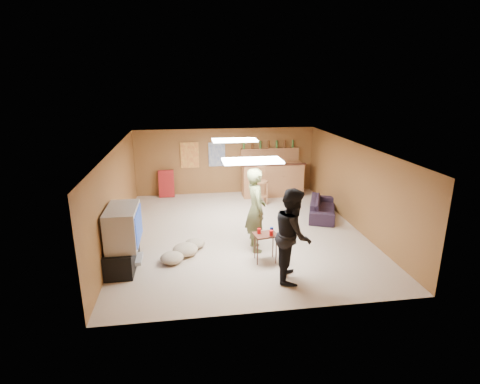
{
  "coord_description": "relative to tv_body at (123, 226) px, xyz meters",
  "views": [
    {
      "loc": [
        -1.33,
        -8.82,
        3.76
      ],
      "look_at": [
        0.0,
        0.2,
        1.0
      ],
      "focal_mm": 28.0,
      "sensor_mm": 36.0,
      "label": 1
    }
  ],
  "objects": [
    {
      "name": "sofa",
      "position": [
        5.12,
        2.29,
        -0.65
      ],
      "size": [
        1.27,
        1.86,
        0.51
      ],
      "primitive_type": "imported",
      "rotation": [
        0.0,
        0.0,
        1.19
      ],
      "color": "black",
      "rests_on": "ground"
    },
    {
      "name": "wall_left",
      "position": [
        -0.35,
        1.5,
        0.2
      ],
      "size": [
        0.02,
        7.0,
        2.2
      ],
      "primitive_type": "cube",
      "color": "brown",
      "rests_on": "ground"
    },
    {
      "name": "bottle_row",
      "position": [
        4.09,
        4.88,
        0.75
      ],
      "size": [
        1.76,
        0.08,
        0.26
      ],
      "primitive_type": null,
      "color": "#3F7233",
      "rests_on": "bar_shelf"
    },
    {
      "name": "ground",
      "position": [
        2.65,
        1.5,
        -0.9
      ],
      "size": [
        7.0,
        7.0,
        0.0
      ],
      "primitive_type": "plane",
      "color": "#BBA48F",
      "rests_on": "ground"
    },
    {
      "name": "bar_backing",
      "position": [
        4.15,
        4.92,
        0.3
      ],
      "size": [
        2.0,
        0.14,
        0.6
      ],
      "primitive_type": "cube",
      "color": "#9B6138",
      "rests_on": "bar_counter"
    },
    {
      "name": "ceiling",
      "position": [
        2.65,
        1.5,
        1.3
      ],
      "size": [
        6.0,
        7.0,
        0.02
      ],
      "primitive_type": "cube",
      "color": "silver",
      "rests_on": "ground"
    },
    {
      "name": "cushion_mid",
      "position": [
        1.44,
        0.71,
        -0.8
      ],
      "size": [
        0.57,
        0.57,
        0.21
      ],
      "primitive_type": "ellipsoid",
      "rotation": [
        0.0,
        0.0,
        -0.28
      ],
      "color": "tan",
      "rests_on": "ground"
    },
    {
      "name": "bar_stool_right",
      "position": [
        4.5,
        4.32,
        -0.33
      ],
      "size": [
        0.47,
        0.47,
        1.14
      ],
      "primitive_type": null,
      "rotation": [
        0.0,
        0.0,
        -0.41
      ],
      "color": "#9B6138",
      "rests_on": "ground"
    },
    {
      "name": "tv_screen",
      "position": [
        0.31,
        0.0,
        0.0
      ],
      "size": [
        0.02,
        0.95,
        0.65
      ],
      "primitive_type": "cube",
      "color": "navy",
      "rests_on": "tv_body"
    },
    {
      "name": "cushion_far",
      "position": [
        0.94,
        0.03,
        -0.79
      ],
      "size": [
        0.6,
        0.6,
        0.22
      ],
      "primitive_type": "ellipsoid",
      "rotation": [
        0.0,
        0.0,
        0.25
      ],
      "color": "tan",
      "rests_on": "ground"
    },
    {
      "name": "cushion_near_tv",
      "position": [
        1.22,
        0.36,
        -0.77
      ],
      "size": [
        0.74,
        0.74,
        0.25
      ],
      "primitive_type": "ellipsoid",
      "rotation": [
        0.0,
        0.0,
        -0.41
      ],
      "color": "tan",
      "rests_on": "ground"
    },
    {
      "name": "tv_stand",
      "position": [
        -0.07,
        0.0,
        -0.65
      ],
      "size": [
        0.55,
        1.3,
        0.5
      ],
      "primitive_type": "cube",
      "color": "black",
      "rests_on": "ground"
    },
    {
      "name": "dvd_box",
      "position": [
        0.15,
        0.0,
        -0.75
      ],
      "size": [
        0.35,
        0.5,
        0.08
      ],
      "primitive_type": "cube",
      "color": "#B2B2B7",
      "rests_on": "tv_stand"
    },
    {
      "name": "bar_lip",
      "position": [
        4.15,
        4.2,
        0.2
      ],
      "size": [
        2.1,
        0.12,
        0.05
      ],
      "primitive_type": "cube",
      "color": "#3B1B12",
      "rests_on": "bar_counter"
    },
    {
      "name": "wall_right",
      "position": [
        5.65,
        1.5,
        0.2
      ],
      "size": [
        0.02,
        7.0,
        2.2
      ],
      "primitive_type": "cube",
      "color": "brown",
      "rests_on": "ground"
    },
    {
      "name": "tv_body",
      "position": [
        0.0,
        0.0,
        0.0
      ],
      "size": [
        0.6,
        1.1,
        0.8
      ],
      "primitive_type": "cube",
      "color": "#B2B2B7",
      "rests_on": "tv_stand"
    },
    {
      "name": "cup_red_near",
      "position": [
        2.79,
        -0.14,
        -0.22
      ],
      "size": [
        0.09,
        0.09,
        0.11
      ],
      "primitive_type": "cylinder",
      "rotation": [
        0.0,
        0.0,
        0.16
      ],
      "color": "red",
      "rests_on": "tray_table"
    },
    {
      "name": "poster_left",
      "position": [
        1.45,
        4.96,
        0.45
      ],
      "size": [
        0.6,
        0.03,
        0.85
      ],
      "primitive_type": "cube",
      "color": "#BF3F26",
      "rests_on": "wall_back"
    },
    {
      "name": "person_black",
      "position": [
        3.28,
        -0.94,
        0.01
      ],
      "size": [
        0.87,
        1.02,
        1.83
      ],
      "primitive_type": "imported",
      "rotation": [
        0.0,
        0.0,
        1.35
      ],
      "color": "black",
      "rests_on": "ground"
    },
    {
      "name": "cup_blue",
      "position": [
        3.07,
        -0.09,
        -0.22
      ],
      "size": [
        0.1,
        0.1,
        0.1
      ],
      "primitive_type": "cylinder",
      "rotation": [
        0.0,
        0.0,
        -0.38
      ],
      "color": "navy",
      "rests_on": "tray_table"
    },
    {
      "name": "cup_red_far",
      "position": [
        3.02,
        -0.29,
        -0.22
      ],
      "size": [
        0.11,
        0.11,
        0.12
      ],
      "primitive_type": "cylinder",
      "rotation": [
        0.0,
        0.0,
        -0.4
      ],
      "color": "red",
      "rests_on": "tray_table"
    },
    {
      "name": "ceiling_panel_front",
      "position": [
        2.65,
        0.0,
        1.27
      ],
      "size": [
        1.2,
        0.6,
        0.04
      ],
      "primitive_type": "cube",
      "color": "white",
      "rests_on": "ceiling"
    },
    {
      "name": "bar_stool_left",
      "position": [
        3.62,
        3.6,
        -0.37
      ],
      "size": [
        0.41,
        0.41,
        1.06
      ],
      "primitive_type": null,
      "rotation": [
        0.0,
        0.0,
        -0.27
      ],
      "color": "#9B6138",
      "rests_on": "ground"
    },
    {
      "name": "wall_back",
      "position": [
        2.65,
        5.0,
        0.2
      ],
      "size": [
        6.0,
        0.02,
        2.2
      ],
      "primitive_type": "cube",
      "color": "brown",
      "rests_on": "ground"
    },
    {
      "name": "tray_table",
      "position": [
        2.92,
        -0.19,
        -0.59
      ],
      "size": [
        0.53,
        0.45,
        0.63
      ],
      "primitive_type": "cube",
      "rotation": [
        0.0,
        0.0,
        0.15
      ],
      "color": "#3B1B12",
      "rests_on": "ground"
    },
    {
      "name": "wall_front",
      "position": [
        2.65,
        -2.0,
        0.2
      ],
      "size": [
        6.0,
        0.02,
        2.2
      ],
      "primitive_type": "cube",
      "color": "brown",
      "rests_on": "ground"
    },
    {
      "name": "folding_chair_stack",
      "position": [
        0.65,
        4.8,
        -0.45
      ],
      "size": [
        0.5,
        0.26,
        0.91
      ],
      "primitive_type": "cube",
      "rotation": [
        -0.14,
        0.0,
        0.0
      ],
      "color": "maroon",
      "rests_on": "ground"
    },
    {
      "name": "poster_right",
      "position": [
        2.35,
        4.96,
        0.45
      ],
      "size": [
        0.55,
        0.03,
        0.8
      ],
      "primitive_type": "cube",
      "color": "#334C99",
      "rests_on": "wall_back"
    },
    {
      "name": "ceiling_panel_back",
      "position": [
        2.65,
        2.7,
        1.27
      ],
      "size": [
        1.2,
        0.6,
        0.04
      ],
      "primitive_type": "cube",
      "color": "white",
      "rests_on": "ceiling"
    },
    {
      "name": "bar_shelf",
      "position": [
        4.15,
        4.9,
        0.6
      ],
      "size": [
        2.0,
        0.18,
        0.05
      ],
      "primitive_type": "cube",
      "color": "#9B6138",
      "rests_on": "bar_backing"
    },
    {
      "name": "person_olive",
      "position": [
        2.82,
        0.43,
        0.06
      ],
      "size": [
        0.5,
        0.73,
        1.91
      ],
      "primitive_type": "imported",
      "rotation": [
        0.0,
        0.0,
        1.64
      ],
      "color": "brown",
      "rests_on": "ground"
    },
    {
      "name": "bar_counter",
      "position": [
        4.15,
        4.45,
        -0.35
      ],
      "size": [
        2.0,
        0.6,
        1.1
      ],
      "primitive_type": "cube",
      "color": "#9B6138",
      "rests_on": "ground"
    }
  ]
}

